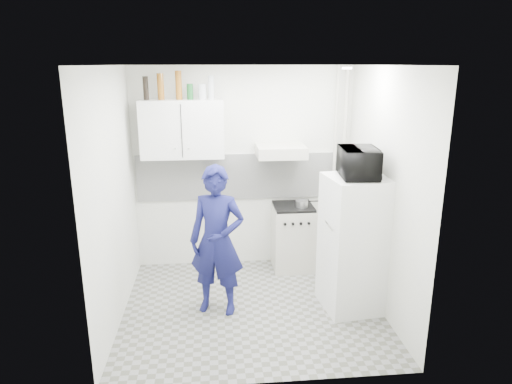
{
  "coord_description": "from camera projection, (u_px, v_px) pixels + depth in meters",
  "views": [
    {
      "loc": [
        -0.39,
        -4.52,
        2.61
      ],
      "look_at": [
        0.07,
        0.3,
        1.25
      ],
      "focal_mm": 32.0,
      "sensor_mm": 36.0,
      "label": 1
    }
  ],
  "objects": [
    {
      "name": "ceiling",
      "position": [
        251.0,
        65.0,
        4.37
      ],
      "size": [
        2.8,
        2.8,
        0.0
      ],
      "primitive_type": "plane",
      "color": "white",
      "rests_on": "wall_back"
    },
    {
      "name": "pipe_a",
      "position": [
        343.0,
        168.0,
        5.96
      ],
      "size": [
        0.05,
        0.05,
        2.6
      ],
      "primitive_type": "cylinder",
      "color": "beige",
      "rests_on": "floor"
    },
    {
      "name": "wall_right",
      "position": [
        383.0,
        192.0,
        4.85
      ],
      "size": [
        0.0,
        2.6,
        2.6
      ],
      "primitive_type": "plane",
      "rotation": [
        1.57,
        0.0,
        -1.57
      ],
      "color": "silver",
      "rests_on": "floor"
    },
    {
      "name": "microwave",
      "position": [
        359.0,
        163.0,
        4.67
      ],
      "size": [
        0.58,
        0.42,
        0.3
      ],
      "primitive_type": "imported",
      "rotation": [
        0.0,
        0.0,
        1.48
      ],
      "color": "black",
      "rests_on": "fridge"
    },
    {
      "name": "stove_top",
      "position": [
        293.0,
        206.0,
        5.86
      ],
      "size": [
        0.5,
        0.5,
        0.03
      ],
      "primitive_type": "cube",
      "color": "black",
      "rests_on": "stove"
    },
    {
      "name": "saucepan",
      "position": [
        302.0,
        203.0,
        5.78
      ],
      "size": [
        0.16,
        0.16,
        0.09
      ],
      "primitive_type": "cylinder",
      "color": "silver",
      "rests_on": "stove_top"
    },
    {
      "name": "upper_cabinet",
      "position": [
        182.0,
        129.0,
        5.53
      ],
      "size": [
        1.0,
        0.35,
        0.7
      ],
      "primitive_type": "cube",
      "color": "white",
      "rests_on": "wall_back"
    },
    {
      "name": "bottle_a",
      "position": [
        146.0,
        88.0,
        5.36
      ],
      "size": [
        0.06,
        0.06,
        0.27
      ],
      "primitive_type": "cylinder",
      "color": "black",
      "rests_on": "upper_cabinet"
    },
    {
      "name": "person",
      "position": [
        217.0,
        241.0,
        4.81
      ],
      "size": [
        0.68,
        0.54,
        1.62
      ],
      "primitive_type": "imported",
      "rotation": [
        0.0,
        0.0,
        -0.28
      ],
      "color": "#14164D",
      "rests_on": "floor"
    },
    {
      "name": "bottle_e",
      "position": [
        211.0,
        88.0,
        5.43
      ],
      "size": [
        0.07,
        0.07,
        0.28
      ],
      "primitive_type": "cylinder",
      "color": "#B2B7BC",
      "rests_on": "upper_cabinet"
    },
    {
      "name": "wall_left",
      "position": [
        113.0,
        199.0,
        4.59
      ],
      "size": [
        0.0,
        2.6,
        2.6
      ],
      "primitive_type": "plane",
      "rotation": [
        1.57,
        0.0,
        1.57
      ],
      "color": "silver",
      "rests_on": "floor"
    },
    {
      "name": "canister_b",
      "position": [
        202.0,
        92.0,
        5.43
      ],
      "size": [
        0.1,
        0.1,
        0.18
      ],
      "primitive_type": "cylinder",
      "color": "#B2B7BC",
      "rests_on": "upper_cabinet"
    },
    {
      "name": "pipe_b",
      "position": [
        334.0,
        168.0,
        5.95
      ],
      "size": [
        0.04,
        0.04,
        2.6
      ],
      "primitive_type": "cylinder",
      "color": "beige",
      "rests_on": "floor"
    },
    {
      "name": "wall_back",
      "position": [
        243.0,
        169.0,
        5.92
      ],
      "size": [
        2.8,
        0.0,
        2.8
      ],
      "primitive_type": "plane",
      "rotation": [
        1.57,
        0.0,
        0.0
      ],
      "color": "silver",
      "rests_on": "floor"
    },
    {
      "name": "range_hood",
      "position": [
        281.0,
        151.0,
        5.64
      ],
      "size": [
        0.6,
        0.5,
        0.14
      ],
      "primitive_type": "cube",
      "color": "beige",
      "rests_on": "wall_back"
    },
    {
      "name": "bottle_b",
      "position": [
        161.0,
        87.0,
        5.37
      ],
      "size": [
        0.08,
        0.08,
        0.31
      ],
      "primitive_type": "cylinder",
      "color": "brown",
      "rests_on": "upper_cabinet"
    },
    {
      "name": "canister_a",
      "position": [
        190.0,
        92.0,
        5.42
      ],
      "size": [
        0.07,
        0.07,
        0.19
      ],
      "primitive_type": "cylinder",
      "color": "#144C1E",
      "rests_on": "upper_cabinet"
    },
    {
      "name": "backsplash",
      "position": [
        244.0,
        176.0,
        5.93
      ],
      "size": [
        2.74,
        0.03,
        0.6
      ],
      "primitive_type": "cube",
      "color": "white",
      "rests_on": "wall_back"
    },
    {
      "name": "ceiling_spot_fixture",
      "position": [
        347.0,
        68.0,
        4.66
      ],
      "size": [
        0.1,
        0.1,
        0.02
      ],
      "primitive_type": "cylinder",
      "color": "white",
      "rests_on": "ceiling"
    },
    {
      "name": "stove",
      "position": [
        293.0,
        238.0,
        5.97
      ],
      "size": [
        0.52,
        0.52,
        0.83
      ],
      "primitive_type": "cube",
      "color": "beige",
      "rests_on": "floor"
    },
    {
      "name": "bottle_d",
      "position": [
        179.0,
        85.0,
        5.39
      ],
      "size": [
        0.08,
        0.08,
        0.34
      ],
      "primitive_type": "cylinder",
      "color": "brown",
      "rests_on": "upper_cabinet"
    },
    {
      "name": "fridge",
      "position": [
        354.0,
        244.0,
        4.91
      ],
      "size": [
        0.69,
        0.69,
        1.49
      ],
      "primitive_type": "cube",
      "rotation": [
        0.0,
        0.0,
        0.13
      ],
      "color": "white",
      "rests_on": "floor"
    },
    {
      "name": "floor",
      "position": [
        252.0,
        307.0,
        5.07
      ],
      "size": [
        2.8,
        2.8,
        0.0
      ],
      "primitive_type": "plane",
      "color": "gray",
      "rests_on": "ground"
    }
  ]
}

